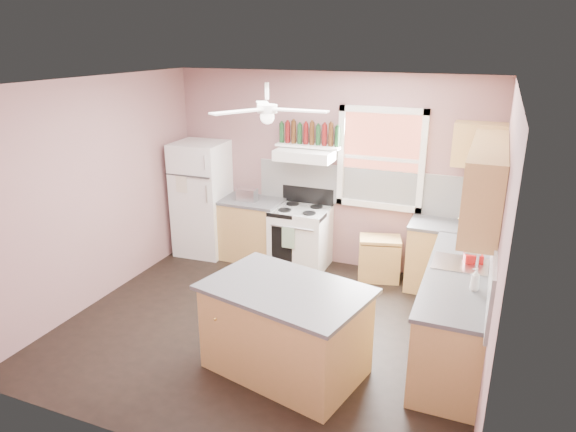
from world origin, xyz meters
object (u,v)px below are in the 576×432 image
at_px(island, 286,331).
at_px(toaster, 247,195).
at_px(refrigerator, 202,199).
at_px(stove, 300,238).
at_px(cart, 379,261).

bearing_deg(island, toaster, 136.99).
relative_size(refrigerator, stove, 1.97).
xyz_separation_m(toaster, stove, (0.80, 0.05, -0.56)).
height_order(cart, island, island).
bearing_deg(cart, toaster, 166.70).
distance_m(stove, cart, 1.15).
height_order(toaster, island, toaster).
relative_size(refrigerator, cart, 3.13).
bearing_deg(island, stove, 120.58).
bearing_deg(stove, toaster, -175.82).
height_order(refrigerator, stove, refrigerator).
height_order(refrigerator, cart, refrigerator).
bearing_deg(stove, island, -72.11).
bearing_deg(cart, refrigerator, 166.32).
distance_m(refrigerator, toaster, 0.77).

